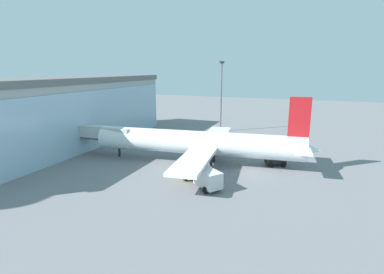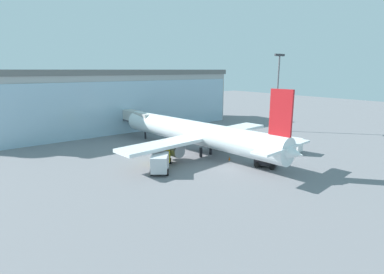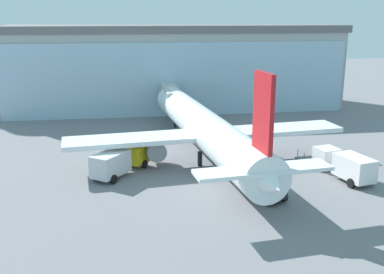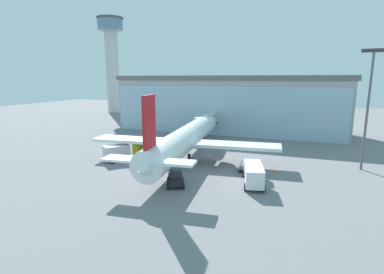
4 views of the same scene
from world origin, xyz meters
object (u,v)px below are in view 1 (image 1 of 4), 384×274
(airplane, at_px, (200,143))
(pushback_tug, at_px, (276,160))
(fuel_truck, at_px, (260,142))
(baggage_cart, at_px, (233,146))
(catering_truck, at_px, (202,176))
(safety_cone_nose, at_px, (239,163))
(safety_cone_wingtip, at_px, (233,143))
(apron_light_mast, at_px, (221,90))
(jet_bridge, at_px, (96,133))

(airplane, xyz_separation_m, pushback_tug, (3.62, -12.26, -2.56))
(airplane, bearing_deg, fuel_truck, -128.94)
(baggage_cart, distance_m, pushback_tug, 11.95)
(catering_truck, xyz_separation_m, safety_cone_nose, (11.12, -2.58, -1.19))
(baggage_cart, height_order, safety_cone_wingtip, baggage_cart)
(apron_light_mast, relative_size, pushback_tug, 4.79)
(airplane, xyz_separation_m, catering_truck, (-9.50, -3.83, -2.07))
(airplane, relative_size, pushback_tug, 10.62)
(jet_bridge, bearing_deg, apron_light_mast, -118.93)
(pushback_tug, bearing_deg, airplane, -9.55)
(apron_light_mast, relative_size, baggage_cart, 5.88)
(pushback_tug, relative_size, safety_cone_wingtip, 6.68)
(baggage_cart, xyz_separation_m, safety_cone_nose, (-9.61, -3.36, -0.23))
(airplane, distance_m, baggage_cart, 12.02)
(jet_bridge, xyz_separation_m, apron_light_mast, (28.98, -15.59, 6.42))
(fuel_truck, height_order, pushback_tug, fuel_truck)
(airplane, bearing_deg, apron_light_mast, -87.77)
(baggage_cart, bearing_deg, jet_bridge, -67.63)
(catering_truck, distance_m, fuel_truck, 22.66)
(baggage_cart, distance_m, safety_cone_nose, 10.18)
(jet_bridge, xyz_separation_m, airplane, (2.13, -19.86, -0.57))
(airplane, bearing_deg, baggage_cart, -112.01)
(catering_truck, bearing_deg, fuel_truck, -63.71)
(pushback_tug, bearing_deg, catering_truck, 31.31)
(safety_cone_wingtip, bearing_deg, apron_light_mast, 27.56)
(jet_bridge, bearing_deg, fuel_truck, -152.52)
(pushback_tug, relative_size, safety_cone_nose, 6.68)
(fuel_truck, distance_m, baggage_cart, 5.29)
(pushback_tug, xyz_separation_m, safety_cone_wingtip, (11.23, 10.26, -0.70))
(baggage_cart, bearing_deg, pushback_tug, 42.53)
(fuel_truck, relative_size, safety_cone_nose, 13.84)
(apron_light_mast, height_order, baggage_cart, apron_light_mast)
(safety_cone_wingtip, bearing_deg, baggage_cart, -163.70)
(fuel_truck, bearing_deg, safety_cone_wingtip, -32.23)
(safety_cone_nose, relative_size, safety_cone_wingtip, 1.00)
(jet_bridge, relative_size, baggage_cart, 4.92)
(apron_light_mast, bearing_deg, airplane, -170.97)
(apron_light_mast, distance_m, safety_cone_nose, 29.25)
(pushback_tug, bearing_deg, safety_cone_wingtip, -73.57)
(baggage_cart, bearing_deg, apron_light_mast, -162.76)
(catering_truck, bearing_deg, airplane, -31.10)
(fuel_truck, bearing_deg, airplane, 44.68)
(jet_bridge, xyz_separation_m, safety_cone_nose, (3.75, -26.27, -3.83))
(baggage_cart, bearing_deg, airplane, -23.09)
(catering_truck, bearing_deg, safety_cone_nose, -66.13)
(jet_bridge, relative_size, safety_cone_nose, 26.79)
(catering_truck, xyz_separation_m, pushback_tug, (13.12, -8.42, -0.49))
(jet_bridge, distance_m, safety_cone_nose, 26.82)
(fuel_truck, xyz_separation_m, safety_cone_wingtip, (2.08, 6.03, -1.19))
(jet_bridge, height_order, pushback_tug, jet_bridge)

